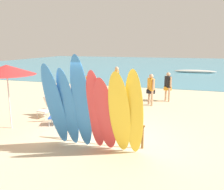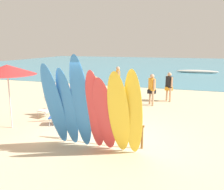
# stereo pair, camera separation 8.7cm
# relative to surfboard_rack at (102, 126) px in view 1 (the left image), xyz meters

# --- Properties ---
(ground) EXTENTS (60.00, 60.00, 0.00)m
(ground) POSITION_rel_surfboard_rack_xyz_m (0.00, 14.00, -0.54)
(ground) COLOR beige
(ocean_water) EXTENTS (60.00, 40.00, 0.02)m
(ocean_water) POSITION_rel_surfboard_rack_xyz_m (0.00, 29.84, -0.53)
(ocean_water) COLOR teal
(ocean_water) RESTS_ON ground
(surfboard_rack) EXTENTS (2.59, 0.07, 0.70)m
(surfboard_rack) POSITION_rel_surfboard_rack_xyz_m (0.00, 0.00, 0.00)
(surfboard_rack) COLOR brown
(surfboard_rack) RESTS_ON ground
(surfboard_blue_0) EXTENTS (0.56, 1.11, 2.49)m
(surfboard_blue_0) POSITION_rel_surfboard_rack_xyz_m (-1.07, -0.78, 0.70)
(surfboard_blue_0) COLOR #337AD1
(surfboard_blue_0) RESTS_ON ground
(surfboard_blue_1) EXTENTS (0.50, 0.91, 2.37)m
(surfboard_blue_1) POSITION_rel_surfboard_rack_xyz_m (-0.73, -0.68, 0.65)
(surfboard_blue_1) COLOR #337AD1
(surfboard_blue_1) RESTS_ON ground
(surfboard_blue_2) EXTENTS (0.59, 0.95, 2.71)m
(surfboard_blue_2) POSITION_rel_surfboard_rack_xyz_m (-0.32, -0.69, 0.82)
(surfboard_blue_2) COLOR #337AD1
(surfboard_blue_2) RESTS_ON ground
(surfboard_red_3) EXTENTS (0.52, 0.84, 2.33)m
(surfboard_red_3) POSITION_rel_surfboard_rack_xyz_m (0.06, -0.61, 0.63)
(surfboard_red_3) COLOR #D13D42
(surfboard_red_3) RESTS_ON ground
(surfboard_red_4) EXTENTS (0.65, 0.82, 2.15)m
(surfboard_red_4) POSITION_rel_surfboard_rack_xyz_m (0.33, -0.62, 0.54)
(surfboard_red_4) COLOR #D13D42
(surfboard_red_4) RESTS_ON ground
(surfboard_yellow_5) EXTENTS (0.58, 0.96, 2.34)m
(surfboard_yellow_5) POSITION_rel_surfboard_rack_xyz_m (0.76, -0.73, 0.63)
(surfboard_yellow_5) COLOR yellow
(surfboard_yellow_5) RESTS_ON ground
(surfboard_yellow_6) EXTENTS (0.53, 0.81, 2.39)m
(surfboard_yellow_6) POSITION_rel_surfboard_rack_xyz_m (1.12, -0.66, 0.66)
(surfboard_yellow_6) COLOR yellow
(surfboard_yellow_6) RESTS_ON ground
(beachgoer_near_rack) EXTENTS (0.40, 0.48, 1.53)m
(beachgoer_near_rack) POSITION_rel_surfboard_rack_xyz_m (1.38, 6.22, 0.34)
(beachgoer_near_rack) COLOR tan
(beachgoer_near_rack) RESTS_ON ground
(beachgoer_midbeach) EXTENTS (0.43, 0.59, 1.66)m
(beachgoer_midbeach) POSITION_rel_surfboard_rack_xyz_m (-1.68, 7.16, 0.42)
(beachgoer_midbeach) COLOR tan
(beachgoer_midbeach) RESTS_ON ground
(beachgoer_by_water) EXTENTS (0.63, 0.30, 1.69)m
(beachgoer_by_water) POSITION_rel_surfboard_rack_xyz_m (-1.99, 3.92, 0.44)
(beachgoer_by_water) COLOR tan
(beachgoer_by_water) RESTS_ON ground
(beachgoer_strolling) EXTENTS (0.40, 0.49, 1.54)m
(beachgoer_strolling) POSITION_rel_surfboard_rack_xyz_m (0.67, 5.10, 0.35)
(beachgoer_strolling) COLOR tan
(beachgoer_strolling) RESTS_ON ground
(beach_chair_red) EXTENTS (0.63, 0.80, 0.81)m
(beach_chair_red) POSITION_rel_surfboard_rack_xyz_m (-2.17, 3.03, -0.11)
(beach_chair_red) COLOR #B7B7BC
(beach_chair_red) RESTS_ON ground
(beach_chair_blue) EXTENTS (0.61, 0.78, 0.81)m
(beach_chair_blue) POSITION_rel_surfboard_rack_xyz_m (-3.10, 1.90, -0.11)
(beach_chair_blue) COLOR #B7B7BC
(beach_chair_blue) RESTS_ON ground
(beach_chair_striped) EXTENTS (0.68, 0.78, 0.83)m
(beach_chair_striped) POSITION_rel_surfboard_rack_xyz_m (-2.26, 1.22, -0.11)
(beach_chair_striped) COLOR #B7B7BC
(beach_chair_striped) RESTS_ON ground
(beach_umbrella) EXTENTS (1.95, 1.95, 2.26)m
(beach_umbrella) POSITION_rel_surfboard_rack_xyz_m (-3.53, 0.27, 1.54)
(beach_umbrella) COLOR silver
(beach_umbrella) RESTS_ON ground
(distant_boat) EXTENTS (4.29, 0.77, 0.34)m
(distant_boat) POSITION_rel_surfboard_rack_xyz_m (3.02, 20.38, -0.38)
(distant_boat) COLOR silver
(distant_boat) RESTS_ON ground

